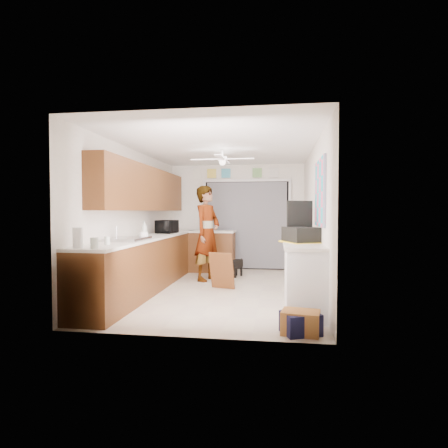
{
  "coord_description": "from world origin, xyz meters",
  "views": [
    {
      "loc": [
        0.99,
        -6.47,
        1.39
      ],
      "look_at": [
        0.0,
        0.4,
        1.15
      ],
      "focal_mm": 30.0,
      "sensor_mm": 36.0,
      "label": 1
    }
  ],
  "objects": [
    {
      "name": "route66_sign",
      "position": [
        -0.95,
        2.47,
        2.3
      ],
      "size": [
        0.22,
        0.02,
        0.26
      ],
      "primitive_type": "cube",
      "color": "silver",
      "rests_on": "wall_back"
    },
    {
      "name": "cabinet_door_panel",
      "position": [
        0.01,
        0.06,
        0.33
      ],
      "size": [
        0.47,
        0.28,
        0.66
      ],
      "primitive_type": "cube",
      "rotation": [
        0.21,
        0.0,
        -0.27
      ],
      "color": "brown",
      "rests_on": "floor"
    },
    {
      "name": "curtain_panel",
      "position": [
        0.25,
        2.43,
        1.05
      ],
      "size": [
        1.9,
        0.03,
        2.05
      ],
      "primitive_type": "cube",
      "color": "gray",
      "rests_on": "wall_back"
    },
    {
      "name": "man",
      "position": [
        -0.41,
        0.88,
        0.95
      ],
      "size": [
        0.68,
        0.81,
        1.9
      ],
      "primitive_type": "imported",
      "rotation": [
        0.0,
        0.0,
        1.18
      ],
      "color": "white",
      "rests_on": "floor"
    },
    {
      "name": "door_trim_head",
      "position": [
        0.25,
        2.44,
        2.12
      ],
      "size": [
        2.1,
        0.04,
        0.06
      ],
      "primitive_type": "cube",
      "color": "white",
      "rests_on": "wall_back"
    },
    {
      "name": "microwave",
      "position": [
        -1.23,
        0.85,
        1.07
      ],
      "size": [
        0.37,
        0.51,
        0.27
      ],
      "primitive_type": "imported",
      "rotation": [
        0.0,
        0.0,
        1.47
      ],
      "color": "black",
      "rests_on": "left_countertop"
    },
    {
      "name": "suitcase",
      "position": [
        1.32,
        -0.97,
        1.05
      ],
      "size": [
        0.55,
        0.62,
        0.22
      ],
      "primitive_type": "cube",
      "rotation": [
        0.0,
        0.0,
        0.41
      ],
      "color": "black",
      "rests_on": "right_counter_top"
    },
    {
      "name": "wall_left",
      "position": [
        -1.6,
        0.0,
        1.25
      ],
      "size": [
        0.0,
        5.0,
        5.0
      ],
      "primitive_type": "plane",
      "rotation": [
        1.57,
        0.0,
        1.57
      ],
      "color": "white",
      "rests_on": "ground"
    },
    {
      "name": "door_trim_left",
      "position": [
        -0.77,
        2.44,
        1.05
      ],
      "size": [
        0.06,
        0.04,
        2.1
      ],
      "primitive_type": "cube",
      "color": "white",
      "rests_on": "wall_back"
    },
    {
      "name": "left_countertop",
      "position": [
        -1.29,
        0.0,
        0.92
      ],
      "size": [
        0.62,
        4.8,
        0.04
      ],
      "primitive_type": "cube",
      "color": "white",
      "rests_on": "left_base_cabinets"
    },
    {
      "name": "dog",
      "position": [
        0.11,
        1.37,
        0.2
      ],
      "size": [
        0.41,
        0.55,
        0.4
      ],
      "primitive_type": "cube",
      "rotation": [
        0.0,
        0.0,
        -0.43
      ],
      "color": "black",
      "rests_on": "floor"
    },
    {
      "name": "jar_a",
      "position": [
        -1.2,
        -2.25,
        1.01
      ],
      "size": [
        0.11,
        0.11,
        0.13
      ],
      "primitive_type": "cylinder",
      "rotation": [
        0.0,
        0.0,
        -0.14
      ],
      "color": "silver",
      "rests_on": "left_countertop"
    },
    {
      "name": "back_opening_recess",
      "position": [
        0.25,
        2.47,
        1.05
      ],
      "size": [
        2.0,
        0.06,
        2.1
      ],
      "primitive_type": "cube",
      "color": "black",
      "rests_on": "wall_back"
    },
    {
      "name": "ceiling_fan",
      "position": [
        0.0,
        0.2,
        2.32
      ],
      "size": [
        1.14,
        1.14,
        0.24
      ],
      "primitive_type": "cube",
      "color": "white",
      "rests_on": "ceiling"
    },
    {
      "name": "wall_right",
      "position": [
        1.6,
        0.0,
        1.25
      ],
      "size": [
        0.0,
        5.0,
        5.0
      ],
      "primitive_type": "plane",
      "rotation": [
        1.57,
        0.0,
        -1.57
      ],
      "color": "white",
      "rests_on": "ground"
    },
    {
      "name": "soap_bottle",
      "position": [
        -1.38,
        -0.06,
        1.08
      ],
      "size": [
        0.12,
        0.12,
        0.28
      ],
      "primitive_type": "imported",
      "rotation": [
        0.0,
        0.0,
        -0.17
      ],
      "color": "silver",
      "rests_on": "left_countertop"
    },
    {
      "name": "wall_front",
      "position": [
        0.0,
        -2.5,
        1.25
      ],
      "size": [
        3.2,
        0.0,
        3.2
      ],
      "primitive_type": "plane",
      "rotation": [
        -1.57,
        0.0,
        0.0
      ],
      "color": "white",
      "rests_on": "ground"
    },
    {
      "name": "door_trim_right",
      "position": [
        1.27,
        2.44,
        1.05
      ],
      "size": [
        0.06,
        0.04,
        2.1
      ],
      "primitive_type": "cube",
      "color": "white",
      "rests_on": "wall_back"
    },
    {
      "name": "suitcase_lid",
      "position": [
        1.32,
        -0.68,
        1.3
      ],
      "size": [
        0.4,
        0.2,
        0.5
      ],
      "primitive_type": "cube",
      "rotation": [
        0.0,
        0.0,
        0.41
      ],
      "color": "black",
      "rests_on": "suitcase"
    },
    {
      "name": "peninsula_base",
      "position": [
        -0.5,
        2.0,
        0.45
      ],
      "size": [
        1.0,
        0.6,
        0.9
      ],
      "primitive_type": "cube",
      "color": "brown",
      "rests_on": "floor"
    },
    {
      "name": "suitcase_rim",
      "position": [
        1.32,
        -0.97,
        0.94
      ],
      "size": [
        0.64,
        0.71,
        0.02
      ],
      "primitive_type": "cube",
      "rotation": [
        0.0,
        0.0,
        0.41
      ],
      "color": "yellow",
      "rests_on": "suitcase"
    },
    {
      "name": "right_counter_base",
      "position": [
        1.35,
        -1.2,
        0.45
      ],
      "size": [
        0.5,
        1.4,
        0.9
      ],
      "primitive_type": "cube",
      "color": "white",
      "rests_on": "floor"
    },
    {
      "name": "upper_cabinets",
      "position": [
        -1.44,
        0.2,
        1.8
      ],
      "size": [
        0.32,
        4.0,
        0.8
      ],
      "primitive_type": "cube",
      "color": "brown",
      "rests_on": "wall_left"
    },
    {
      "name": "jar_b",
      "position": [
        -1.27,
        -1.75,
        1.0
      ],
      "size": [
        0.09,
        0.09,
        0.11
      ],
      "primitive_type": "cylinder",
      "rotation": [
        0.0,
        0.0,
        0.31
      ],
      "color": "silver",
      "rests_on": "left_countertop"
    },
    {
      "name": "cup",
      "position": [
        -1.16,
        -0.67,
        1.0
      ],
      "size": [
        0.17,
        0.17,
        0.11
      ],
      "primitive_type": "imported",
      "rotation": [
        0.0,
        0.0,
        0.23
      ],
      "color": "white",
      "rests_on": "left_countertop"
    },
    {
      "name": "ceiling",
      "position": [
        0.0,
        0.0,
        2.5
      ],
      "size": [
        5.0,
        5.0,
        0.0
      ],
      "primitive_type": "plane",
      "rotation": [
        3.14,
        0.0,
        0.0
      ],
      "color": "white",
      "rests_on": "ground"
    },
    {
      "name": "peninsula_top",
      "position": [
        -0.5,
        2.0,
        0.92
      ],
      "size": [
        1.04,
        0.64,
        0.04
      ],
      "primitive_type": "cube",
      "color": "white",
      "rests_on": "peninsula_base"
    },
    {
      "name": "header_frame_4",
      "position": [
        0.9,
        2.47,
        2.3
      ],
      "size": [
        0.22,
        0.02,
        0.22
      ],
      "primitive_type": "cube",
      "color": "silver",
      "rests_on": "wall_back"
    },
    {
      "name": "header_frame_0",
      "position": [
        -0.6,
        2.47,
        2.3
      ],
      "size": [
        0.22,
        0.02,
        0.22
      ],
      "primitive_type": "cube",
      "color": "#EAD44E",
      "rests_on": "wall_back"
    },
    {
      "name": "cardboard_box",
      "position": [
        1.25,
        -2.2,
        0.13
      ],
      "size": [
        0.47,
        0.38,
        0.26
      ],
      "primitive_type": "cube",
      "rotation": [
        0.0,
        0.0,
        -0.17
      ],
      "color": "#AC7036",
      "rests_on": "floor"
    },
    {
      "name": "abstract_painting",
      "position": [
        1.58,
        -1.0,
        1.65
      ],
      "size": [
        0.03,
        1.15,
        0.95
      ],
      "primitive_type": "cube",
      "color": "#EB5683",
      "rests_on": "wall_right"
    },
    {
      "name": "left_base_cabinets",
      "position": [
        -1.3,
        0.0,
        0.45
      ],
      "size": [
        0.6,
        4.8,
        0.9
      ],
      "primitive_type": "cube",
      "color": "brown",
      "rests_on": "floor"
    },
    {
      "name": "paper_towel_roll",
      "position": [
        -1.41,
        -2.25,
        1.07
      ],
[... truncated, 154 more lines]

